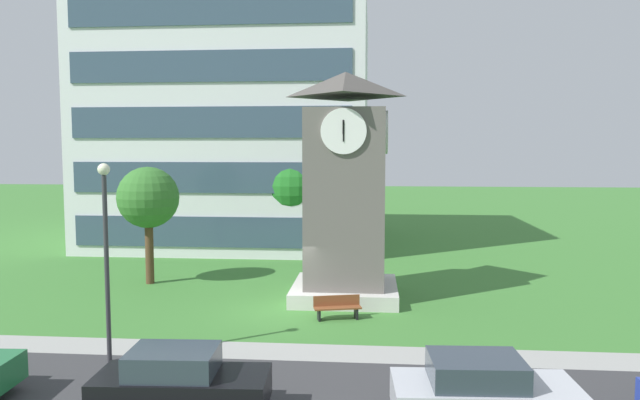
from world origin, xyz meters
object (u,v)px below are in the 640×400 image
object	(u,v)px
tree_by_building	(294,185)
parked_car_black	(180,383)
tree_near_tower	(148,198)
street_lamp	(106,240)
park_bench	(337,307)
parked_car_silver	(482,392)
clock_tower	(345,199)

from	to	relation	value
tree_by_building	parked_car_black	size ratio (longest dim) A/B	1.52
tree_near_tower	street_lamp	bearing A→B (deg)	-75.44
park_bench	parked_car_black	distance (m)	9.22
parked_car_black	street_lamp	bearing A→B (deg)	133.91
tree_by_building	parked_car_black	distance (m)	22.30
tree_near_tower	parked_car_black	bearing A→B (deg)	-66.32
park_bench	tree_near_tower	world-z (taller)	tree_near_tower
parked_car_black	parked_car_silver	size ratio (longest dim) A/B	0.98
clock_tower	street_lamp	world-z (taller)	clock_tower
parked_car_silver	tree_by_building	bearing A→B (deg)	108.30
tree_by_building	parked_car_silver	xyz separation A→B (m)	(7.26, -21.96, -3.44)
street_lamp	tree_near_tower	distance (m)	10.63
street_lamp	parked_car_black	bearing A→B (deg)	-46.09
street_lamp	tree_by_building	bearing A→B (deg)	80.02
park_bench	street_lamp	xyz separation A→B (m)	(-6.67, -5.10, 3.27)
street_lamp	tree_near_tower	world-z (taller)	street_lamp
street_lamp	parked_car_silver	xyz separation A→B (m)	(10.52, -3.43, -2.87)
tree_near_tower	tree_by_building	world-z (taller)	tree_by_building
clock_tower	tree_near_tower	bearing A→B (deg)	168.64
clock_tower	park_bench	world-z (taller)	clock_tower
parked_car_black	parked_car_silver	world-z (taller)	same
park_bench	tree_by_building	bearing A→B (deg)	104.25
street_lamp	tree_by_building	world-z (taller)	tree_by_building
parked_car_silver	parked_car_black	bearing A→B (deg)	-179.37
park_bench	parked_car_silver	bearing A→B (deg)	-65.70
tree_by_building	street_lamp	bearing A→B (deg)	-99.98
clock_tower	tree_near_tower	world-z (taller)	clock_tower
clock_tower	parked_car_black	bearing A→B (deg)	-106.14
park_bench	tree_by_building	xyz separation A→B (m)	(-3.41, 13.43, 3.84)
clock_tower	park_bench	bearing A→B (deg)	-92.62
street_lamp	parked_car_silver	size ratio (longest dim) A/B	1.40
park_bench	tree_near_tower	size ratio (longest dim) A/B	0.33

